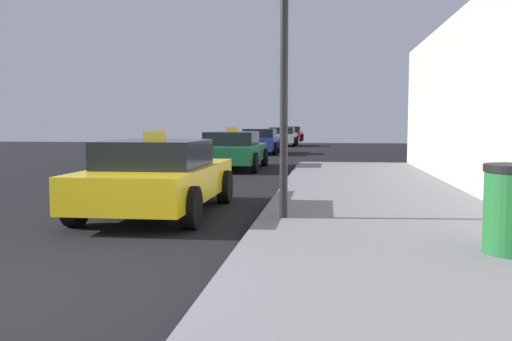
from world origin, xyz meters
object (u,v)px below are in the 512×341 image
(car_yellow, at_px, (158,176))
(car_red, at_px, (291,134))
(car_blue, at_px, (260,141))
(car_white, at_px, (282,136))
(car_green, at_px, (233,150))
(street_lamp, at_px, (284,5))

(car_yellow, height_order, car_red, car_yellow)
(car_blue, relative_size, car_white, 1.01)
(car_blue, distance_m, car_red, 19.85)
(car_green, bearing_deg, car_blue, 91.33)
(car_yellow, xyz_separation_m, car_red, (-0.27, 39.01, 0.00))
(street_lamp, bearing_deg, car_yellow, 155.75)
(car_green, bearing_deg, car_red, 89.92)
(car_green, height_order, car_blue, car_green)
(street_lamp, distance_m, car_yellow, 3.59)
(car_blue, xyz_separation_m, car_red, (0.27, 19.85, 0.00))
(car_blue, bearing_deg, car_green, -88.67)
(car_yellow, relative_size, car_white, 1.03)
(car_white, bearing_deg, street_lamp, -85.34)
(car_yellow, relative_size, car_blue, 1.02)
(street_lamp, distance_m, car_red, 40.18)
(car_white, relative_size, car_red, 0.94)
(car_blue, height_order, car_white, car_white)
(street_lamp, relative_size, car_red, 1.04)
(car_yellow, relative_size, car_green, 0.95)
(street_lamp, xyz_separation_m, car_yellow, (-2.23, 1.01, -2.62))
(car_yellow, xyz_separation_m, car_green, (-0.31, 9.50, 0.00))
(car_blue, xyz_separation_m, car_white, (0.31, 9.97, 0.00))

